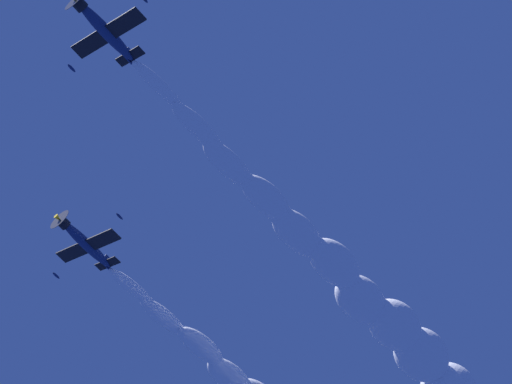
{
  "coord_description": "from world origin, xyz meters",
  "views": [
    {
      "loc": [
        -38.01,
        6.51,
        2.02
      ],
      "look_at": [
        6.5,
        -17.57,
        75.57
      ],
      "focal_mm": 76.63,
      "sensor_mm": 36.0,
      "label": 1
    }
  ],
  "objects": [
    {
      "name": "airplane_lead",
      "position": [
        -0.46,
        -0.74,
        76.68
      ],
      "size": [
        7.24,
        6.93,
        3.2
      ],
      "color": "navy"
    },
    {
      "name": "airplane_left_wingman",
      "position": [
        19.28,
        -7.57,
        77.31
      ],
      "size": [
        7.28,
        6.94,
        3.18
      ],
      "color": "navy"
    },
    {
      "name": "smoke_trail_lead",
      "position": [
        12.26,
        -32.84,
        74.76
      ],
      "size": [
        19.95,
        43.48,
        5.72
      ],
      "color": "white"
    }
  ]
}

